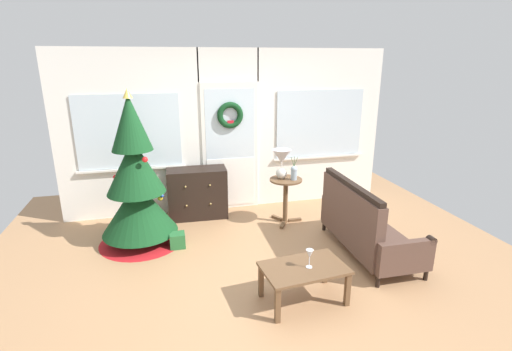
% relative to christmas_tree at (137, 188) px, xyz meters
% --- Properties ---
extents(ground_plane, '(6.76, 6.76, 0.00)m').
position_rel_christmas_tree_xyz_m(ground_plane, '(1.42, -1.10, -0.78)').
color(ground_plane, '#AD7F56').
extents(back_wall_with_door, '(5.20, 0.19, 2.55)m').
position_rel_christmas_tree_xyz_m(back_wall_with_door, '(1.42, 0.98, 0.50)').
color(back_wall_with_door, white).
rests_on(back_wall_with_door, ground).
extents(christmas_tree, '(1.11, 1.11, 2.05)m').
position_rel_christmas_tree_xyz_m(christmas_tree, '(0.00, 0.00, 0.00)').
color(christmas_tree, '#4C331E').
rests_on(christmas_tree, ground).
extents(dresser_cabinet, '(0.92, 0.47, 0.78)m').
position_rel_christmas_tree_xyz_m(dresser_cabinet, '(0.84, 0.69, -0.39)').
color(dresser_cabinet, black).
rests_on(dresser_cabinet, ground).
extents(settee_sofa, '(0.74, 1.61, 0.96)m').
position_rel_christmas_tree_xyz_m(settee_sofa, '(2.74, -1.00, -0.40)').
color(settee_sofa, black).
rests_on(settee_sofa, ground).
extents(side_table, '(0.50, 0.48, 0.69)m').
position_rel_christmas_tree_xyz_m(side_table, '(2.10, 0.14, -0.29)').
color(side_table, brown).
rests_on(side_table, ground).
extents(table_lamp, '(0.28, 0.28, 0.44)m').
position_rel_christmas_tree_xyz_m(table_lamp, '(2.04, 0.18, 0.20)').
color(table_lamp, silver).
rests_on(table_lamp, side_table).
extents(flower_vase, '(0.11, 0.10, 0.35)m').
position_rel_christmas_tree_xyz_m(flower_vase, '(2.20, 0.08, 0.03)').
color(flower_vase, '#99ADBC').
rests_on(flower_vase, side_table).
extents(coffee_table, '(0.89, 0.60, 0.39)m').
position_rel_christmas_tree_xyz_m(coffee_table, '(1.66, -1.77, -0.44)').
color(coffee_table, brown).
rests_on(coffee_table, ground).
extents(wine_glass, '(0.08, 0.08, 0.20)m').
position_rel_christmas_tree_xyz_m(wine_glass, '(1.70, -1.79, -0.24)').
color(wine_glass, silver).
rests_on(wine_glass, coffee_table).
extents(gift_box, '(0.20, 0.18, 0.20)m').
position_rel_christmas_tree_xyz_m(gift_box, '(0.47, -0.28, -0.68)').
color(gift_box, '#266633').
rests_on(gift_box, ground).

